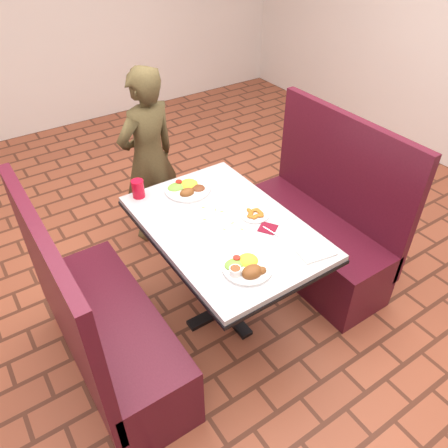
{
  "coord_description": "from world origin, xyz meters",
  "views": [
    {
      "loc": [
        -1.12,
        -1.66,
        2.31
      ],
      "look_at": [
        0.0,
        0.0,
        0.75
      ],
      "focal_mm": 35.0,
      "sensor_mm": 36.0,
      "label": 1
    }
  ],
  "objects_px": {
    "diner_person": "(149,159)",
    "red_tumbler": "(138,189)",
    "far_dinner_plate": "(187,187)",
    "plantain_plate": "(255,214)",
    "booth_bench_left": "(106,332)",
    "near_dinner_plate": "(247,265)",
    "dining_table": "(224,237)",
    "booth_bench_right": "(316,232)"
  },
  "relations": [
    {
      "from": "dining_table",
      "to": "red_tumbler",
      "type": "relative_size",
      "value": 10.43
    },
    {
      "from": "far_dinner_plate",
      "to": "red_tumbler",
      "type": "distance_m",
      "value": 0.31
    },
    {
      "from": "near_dinner_plate",
      "to": "red_tumbler",
      "type": "relative_size",
      "value": 2.27
    },
    {
      "from": "plantain_plate",
      "to": "far_dinner_plate",
      "type": "bearing_deg",
      "value": 113.01
    },
    {
      "from": "booth_bench_left",
      "to": "red_tumbler",
      "type": "bearing_deg",
      "value": 46.42
    },
    {
      "from": "near_dinner_plate",
      "to": "plantain_plate",
      "type": "distance_m",
      "value": 0.47
    },
    {
      "from": "dining_table",
      "to": "near_dinner_plate",
      "type": "height_order",
      "value": "near_dinner_plate"
    },
    {
      "from": "near_dinner_plate",
      "to": "plantain_plate",
      "type": "xyz_separation_m",
      "value": [
        0.31,
        0.35,
        -0.02
      ]
    },
    {
      "from": "dining_table",
      "to": "far_dinner_plate",
      "type": "relative_size",
      "value": 4.19
    },
    {
      "from": "booth_bench_right",
      "to": "plantain_plate",
      "type": "relative_size",
      "value": 7.01
    },
    {
      "from": "near_dinner_plate",
      "to": "red_tumbler",
      "type": "xyz_separation_m",
      "value": [
        -0.17,
        0.92,
        0.03
      ]
    },
    {
      "from": "far_dinner_plate",
      "to": "plantain_plate",
      "type": "bearing_deg",
      "value": -66.99
    },
    {
      "from": "near_dinner_plate",
      "to": "dining_table",
      "type": "bearing_deg",
      "value": 73.23
    },
    {
      "from": "dining_table",
      "to": "booth_bench_right",
      "type": "bearing_deg",
      "value": 0.0
    },
    {
      "from": "diner_person",
      "to": "red_tumbler",
      "type": "bearing_deg",
      "value": 44.23
    },
    {
      "from": "dining_table",
      "to": "near_dinner_plate",
      "type": "bearing_deg",
      "value": -106.77
    },
    {
      "from": "booth_bench_right",
      "to": "dining_table",
      "type": "bearing_deg",
      "value": 180.0
    },
    {
      "from": "dining_table",
      "to": "near_dinner_plate",
      "type": "distance_m",
      "value": 0.42
    },
    {
      "from": "booth_bench_right",
      "to": "near_dinner_plate",
      "type": "xyz_separation_m",
      "value": [
        -0.91,
        -0.38,
        0.45
      ]
    },
    {
      "from": "dining_table",
      "to": "near_dinner_plate",
      "type": "xyz_separation_m",
      "value": [
        -0.11,
        -0.38,
        0.12
      ]
    },
    {
      "from": "booth_bench_right",
      "to": "red_tumbler",
      "type": "bearing_deg",
      "value": 153.71
    },
    {
      "from": "near_dinner_plate",
      "to": "plantain_plate",
      "type": "relative_size",
      "value": 1.54
    },
    {
      "from": "diner_person",
      "to": "plantain_plate",
      "type": "xyz_separation_m",
      "value": [
        0.18,
        -1.07,
        0.07
      ]
    },
    {
      "from": "diner_person",
      "to": "near_dinner_plate",
      "type": "xyz_separation_m",
      "value": [
        -0.13,
        -1.41,
        0.09
      ]
    },
    {
      "from": "red_tumbler",
      "to": "dining_table",
      "type": "bearing_deg",
      "value": -61.8
    },
    {
      "from": "near_dinner_plate",
      "to": "far_dinner_plate",
      "type": "distance_m",
      "value": 0.82
    },
    {
      "from": "dining_table",
      "to": "booth_bench_left",
      "type": "distance_m",
      "value": 0.86
    },
    {
      "from": "far_dinner_plate",
      "to": "plantain_plate",
      "type": "relative_size",
      "value": 1.69
    },
    {
      "from": "diner_person",
      "to": "plantain_plate",
      "type": "relative_size",
      "value": 8.1
    },
    {
      "from": "diner_person",
      "to": "red_tumbler",
      "type": "distance_m",
      "value": 0.59
    },
    {
      "from": "booth_bench_left",
      "to": "booth_bench_right",
      "type": "bearing_deg",
      "value": 0.0
    },
    {
      "from": "booth_bench_right",
      "to": "near_dinner_plate",
      "type": "distance_m",
      "value": 1.09
    },
    {
      "from": "diner_person",
      "to": "near_dinner_plate",
      "type": "relative_size",
      "value": 5.26
    },
    {
      "from": "booth_bench_left",
      "to": "plantain_plate",
      "type": "xyz_separation_m",
      "value": [
        1.0,
        -0.03,
        0.43
      ]
    },
    {
      "from": "plantain_plate",
      "to": "red_tumbler",
      "type": "bearing_deg",
      "value": 130.39
    },
    {
      "from": "booth_bench_left",
      "to": "diner_person",
      "type": "xyz_separation_m",
      "value": [
        0.82,
        1.03,
        0.36
      ]
    },
    {
      "from": "diner_person",
      "to": "booth_bench_left",
      "type": "bearing_deg",
      "value": 37.54
    },
    {
      "from": "far_dinner_plate",
      "to": "near_dinner_plate",
      "type": "bearing_deg",
      "value": -98.13
    },
    {
      "from": "diner_person",
      "to": "red_tumbler",
      "type": "relative_size",
      "value": 11.93
    },
    {
      "from": "booth_bench_left",
      "to": "red_tumbler",
      "type": "distance_m",
      "value": 0.88
    },
    {
      "from": "booth_bench_left",
      "to": "near_dinner_plate",
      "type": "height_order",
      "value": "booth_bench_left"
    },
    {
      "from": "dining_table",
      "to": "diner_person",
      "type": "distance_m",
      "value": 1.03
    }
  ]
}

